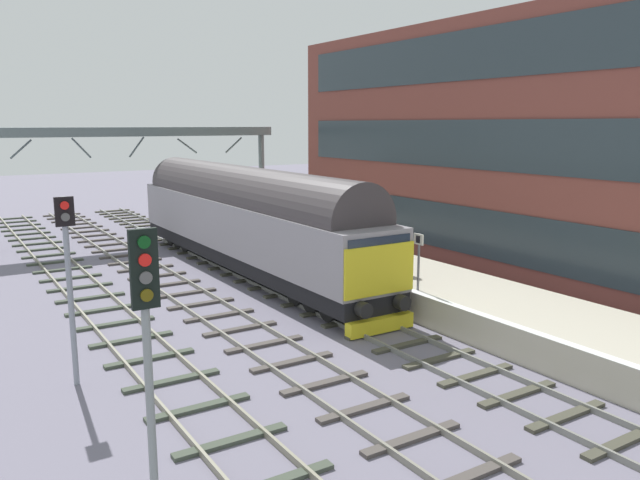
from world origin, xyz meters
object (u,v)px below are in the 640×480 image
platform_number_sign (419,253)px  signal_post_near (147,335)px  signal_post_mid (69,271)px  diesel_locomotive (245,217)px  waiting_passenger (399,246)px

platform_number_sign → signal_post_near: bearing=-151.4°
platform_number_sign → signal_post_mid: bearing=177.6°
diesel_locomotive → waiting_passenger: (3.04, -6.79, -0.50)m
platform_number_sign → waiting_passenger: platform_number_sign is taller
diesel_locomotive → waiting_passenger: bearing=-65.9°
diesel_locomotive → signal_post_near: bearing=-120.6°
signal_post_near → signal_post_mid: bearing=90.0°
signal_post_near → signal_post_mid: 6.36m
diesel_locomotive → platform_number_sign: diesel_locomotive is taller
diesel_locomotive → signal_post_mid: size_ratio=4.10×
signal_post_near → platform_number_sign: (10.81, 5.89, -0.90)m
waiting_passenger → platform_number_sign: bearing=163.9°
platform_number_sign → waiting_passenger: size_ratio=1.16×
signal_post_mid → platform_number_sign: 10.84m
platform_number_sign → diesel_locomotive: bearing=102.0°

